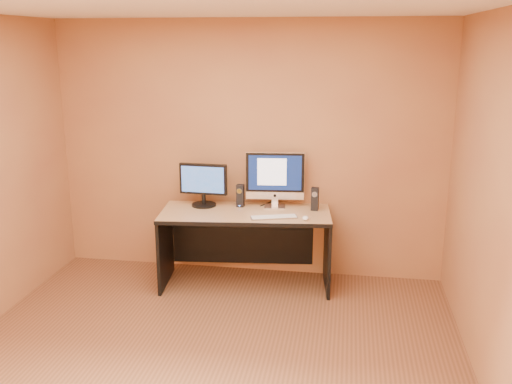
% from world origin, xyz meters
% --- Properties ---
extents(floor, '(4.00, 4.00, 0.00)m').
position_xyz_m(floor, '(0.00, 0.00, 0.00)').
color(floor, brown).
rests_on(floor, ground).
extents(walls, '(4.00, 4.00, 2.60)m').
position_xyz_m(walls, '(0.00, 0.00, 1.30)').
color(walls, '#AB7645').
rests_on(walls, ground).
extents(ceiling, '(4.00, 4.00, 0.00)m').
position_xyz_m(ceiling, '(0.00, 0.00, 2.60)').
color(ceiling, white).
rests_on(ceiling, walls).
extents(desk, '(1.71, 0.89, 0.76)m').
position_xyz_m(desk, '(0.04, 1.59, 0.38)').
color(desk, tan).
rests_on(desk, ground).
extents(imac, '(0.60, 0.27, 0.57)m').
position_xyz_m(imac, '(0.30, 1.81, 1.05)').
color(imac, silver).
rests_on(imac, desk).
extents(second_monitor, '(0.51, 0.27, 0.43)m').
position_xyz_m(second_monitor, '(-0.41, 1.74, 0.98)').
color(second_monitor, black).
rests_on(second_monitor, desk).
extents(speaker_left, '(0.07, 0.08, 0.23)m').
position_xyz_m(speaker_left, '(-0.04, 1.77, 0.88)').
color(speaker_left, black).
rests_on(speaker_left, desk).
extents(speaker_right, '(0.08, 0.08, 0.23)m').
position_xyz_m(speaker_right, '(0.71, 1.77, 0.88)').
color(speaker_right, black).
rests_on(speaker_right, desk).
extents(keyboard, '(0.46, 0.25, 0.02)m').
position_xyz_m(keyboard, '(0.34, 1.44, 0.77)').
color(keyboard, '#AFAFB3').
rests_on(keyboard, desk).
extents(mouse, '(0.06, 0.11, 0.04)m').
position_xyz_m(mouse, '(0.64, 1.43, 0.78)').
color(mouse, white).
rests_on(mouse, desk).
extents(cable_a, '(0.15, 0.18, 0.01)m').
position_xyz_m(cable_a, '(0.31, 1.89, 0.77)').
color(cable_a, black).
rests_on(cable_a, desk).
extents(cable_b, '(0.09, 0.17, 0.01)m').
position_xyz_m(cable_b, '(0.20, 1.89, 0.77)').
color(cable_b, black).
rests_on(cable_b, desk).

